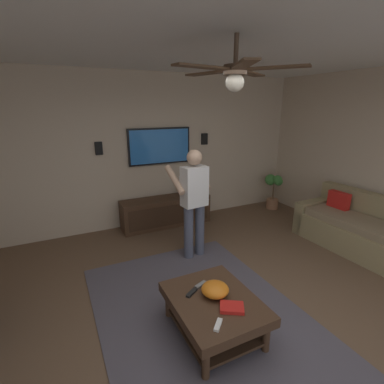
{
  "coord_description": "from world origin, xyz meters",
  "views": [
    {
      "loc": [
        -2.12,
        1.5,
        2.21
      ],
      "look_at": [
        1.26,
        -0.15,
        1.09
      ],
      "focal_mm": 26.73,
      "sensor_mm": 36.0,
      "label": 1
    }
  ],
  "objects": [
    {
      "name": "person_standing",
      "position": [
        1.44,
        -0.26,
        0.93
      ],
      "size": [
        0.58,
        0.58,
        1.64
      ],
      "rotation": [
        0.0,
        0.0,
        0.12
      ],
      "color": "#4C5166",
      "rests_on": "ground"
    },
    {
      "name": "vase_round",
      "position": [
        2.69,
        -0.74,
        0.66
      ],
      "size": [
        0.22,
        0.22,
        0.22
      ],
      "primitive_type": "sphere",
      "color": "teal",
      "rests_on": "media_console"
    },
    {
      "name": "remote_black",
      "position": [
        0.1,
        0.42,
        0.41
      ],
      "size": [
        0.12,
        0.15,
        0.02
      ],
      "primitive_type": "cube",
      "rotation": [
        0.0,
        0.0,
        2.12
      ],
      "color": "black",
      "rests_on": "coffee_table"
    },
    {
      "name": "tv",
      "position": [
        2.97,
        -0.31,
        1.5
      ],
      "size": [
        0.05,
        1.2,
        0.68
      ],
      "rotation": [
        0.0,
        0.0,
        3.14
      ],
      "color": "black"
    },
    {
      "name": "media_console",
      "position": [
        2.73,
        -0.31,
        0.28
      ],
      "size": [
        0.45,
        1.7,
        0.55
      ],
      "rotation": [
        0.0,
        0.0,
        3.14
      ],
      "color": "#422B1C",
      "rests_on": "ground"
    },
    {
      "name": "wall_speaker_right",
      "position": [
        2.98,
        0.78,
        1.53
      ],
      "size": [
        0.06,
        0.12,
        0.22
      ],
      "primitive_type": "cube",
      "color": "black"
    },
    {
      "name": "ceiling_fan",
      "position": [
        0.06,
        0.03,
        2.48
      ],
      "size": [
        1.17,
        1.14,
        0.46
      ],
      "color": "#4C3828"
    },
    {
      "name": "coffee_table",
      "position": [
        -0.07,
        0.26,
        0.3
      ],
      "size": [
        1.0,
        0.8,
        0.4
      ],
      "color": "#422B1C",
      "rests_on": "ground"
    },
    {
      "name": "bowl",
      "position": [
        -0.02,
        0.22,
        0.46
      ],
      "size": [
        0.28,
        0.28,
        0.12
      ],
      "primitive_type": "ellipsoid",
      "color": "orange",
      "rests_on": "coffee_table"
    },
    {
      "name": "wall_back_tv",
      "position": [
        3.06,
        0.0,
        1.41
      ],
      "size": [
        0.1,
        6.71,
        2.81
      ],
      "primitive_type": "cube",
      "color": "#C6B299",
      "rests_on": "ground"
    },
    {
      "name": "couch",
      "position": [
        0.47,
        -2.75,
        0.32
      ],
      "size": [
        1.92,
        0.91,
        0.87
      ],
      "rotation": [
        0.0,
        0.0,
        1.6
      ],
      "color": "#93845B",
      "rests_on": "ground"
    },
    {
      "name": "remote_grey",
      "position": [
        0.18,
        0.27,
        0.41
      ],
      "size": [
        0.1,
        0.16,
        0.02
      ],
      "primitive_type": "cube",
      "rotation": [
        0.0,
        0.0,
        5.08
      ],
      "color": "slate",
      "rests_on": "coffee_table"
    },
    {
      "name": "remote_white",
      "position": [
        -0.4,
        0.41,
        0.41
      ],
      "size": [
        0.14,
        0.14,
        0.02
      ],
      "primitive_type": "cube",
      "rotation": [
        0.0,
        0.0,
        2.35
      ],
      "color": "white",
      "rests_on": "coffee_table"
    },
    {
      "name": "book",
      "position": [
        -0.27,
        0.18,
        0.42
      ],
      "size": [
        0.25,
        0.27,
        0.04
      ],
      "primitive_type": "cube",
      "rotation": [
        0.0,
        0.0,
        1.03
      ],
      "color": "red",
      "rests_on": "coffee_table"
    },
    {
      "name": "ground_plane",
      "position": [
        0.0,
        0.0,
        0.0
      ],
      "size": [
        7.81,
        7.81,
        0.0
      ],
      "primitive_type": "plane",
      "color": "brown"
    },
    {
      "name": "area_rug",
      "position": [
        0.13,
        0.26,
        0.01
      ],
      "size": [
        3.11,
        2.13,
        0.01
      ],
      "primitive_type": "cube",
      "color": "#514C56",
      "rests_on": "ground"
    },
    {
      "name": "ceiling_slab",
      "position": [
        0.0,
        0.0,
        2.86
      ],
      "size": [
        6.22,
        6.71,
        0.1
      ],
      "primitive_type": "cube",
      "color": "white"
    },
    {
      "name": "potted_plant_tall",
      "position": [
        2.58,
        -2.82,
        0.47
      ],
      "size": [
        0.39,
        0.29,
        0.77
      ],
      "color": "#9E6B4C",
      "rests_on": "ground"
    },
    {
      "name": "wall_speaker_left",
      "position": [
        2.98,
        -1.27,
        1.59
      ],
      "size": [
        0.06,
        0.12,
        0.22
      ],
      "primitive_type": "cube",
      "color": "black"
    }
  ]
}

